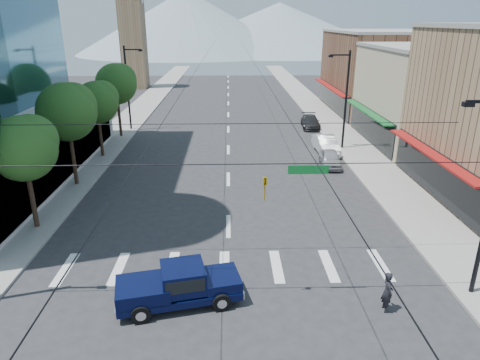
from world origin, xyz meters
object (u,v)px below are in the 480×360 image
at_px(pickup_truck, 178,285).
at_px(parked_car_mid, 326,145).
at_px(pedestrian, 387,292).
at_px(parked_car_far, 310,122).
at_px(parked_car_near, 330,158).

xyz_separation_m(pickup_truck, parked_car_mid, (11.08, 22.11, -0.16)).
distance_m(pedestrian, parked_car_far, 32.73).
distance_m(parked_car_mid, parked_car_far, 9.83).
height_order(parked_car_near, parked_car_mid, parked_car_mid).
bearing_deg(pickup_truck, parked_car_far, 57.95).
distance_m(pickup_truck, parked_car_mid, 24.73).
bearing_deg(parked_car_mid, pickup_truck, -119.14).
bearing_deg(pickup_truck, parked_car_near, 47.50).
distance_m(parked_car_near, parked_car_mid, 3.87).
relative_size(pedestrian, parked_car_far, 0.38).
bearing_deg(parked_car_near, pickup_truck, -114.67).
bearing_deg(parked_car_near, parked_car_mid, 88.47).
height_order(pickup_truck, pedestrian, pedestrian).
relative_size(pedestrian, parked_car_near, 0.46).
bearing_deg(parked_car_near, parked_car_far, 92.03).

